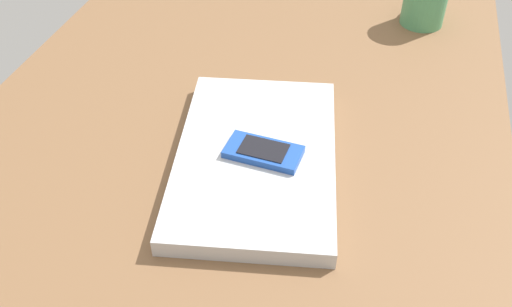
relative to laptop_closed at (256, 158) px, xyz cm
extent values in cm
cube|color=brown|center=(3.42, 5.31, -2.74)|extent=(120.00, 80.00, 3.00)
cube|color=#B7BABC|center=(0.00, 0.00, 0.00)|extent=(36.94, 26.59, 2.48)
cube|color=#1E479E|center=(-0.49, -1.15, 1.73)|extent=(6.04, 10.59, 0.98)
cube|color=black|center=(-0.49, -1.15, 2.29)|extent=(4.56, 6.65, 0.14)
cylinder|color=#4C9360|center=(46.52, -20.35, 3.33)|extent=(7.97, 7.97, 9.13)
camera|label=1|loc=(-55.98, -14.55, 51.85)|focal=39.93mm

